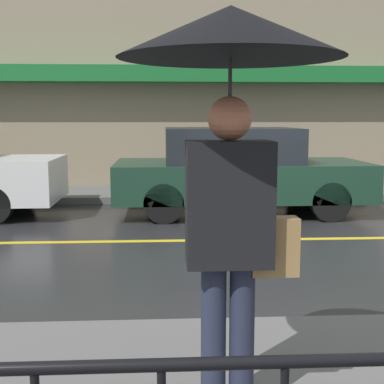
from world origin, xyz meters
name	(u,v)px	position (x,y,z in m)	size (l,w,h in m)	color
ground_plane	(302,239)	(0.00, 0.00, 0.00)	(80.00, 80.00, 0.00)	#262628
sidewalk_far	(252,193)	(0.00, 4.10, 0.07)	(28.00, 1.84, 0.13)	#60605E
lane_marking	(302,239)	(0.00, 0.00, 0.00)	(25.20, 0.12, 0.01)	gold
building_storefront	(247,58)	(0.00, 5.14, 3.01)	(28.00, 0.85, 6.06)	gray
pedestrian	(231,89)	(-1.60, -4.48, 1.81)	(1.11, 1.11, 2.08)	#23283D
car_dark_green	(237,170)	(-0.62, 2.12, 0.75)	(4.34, 1.95, 1.49)	#193828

